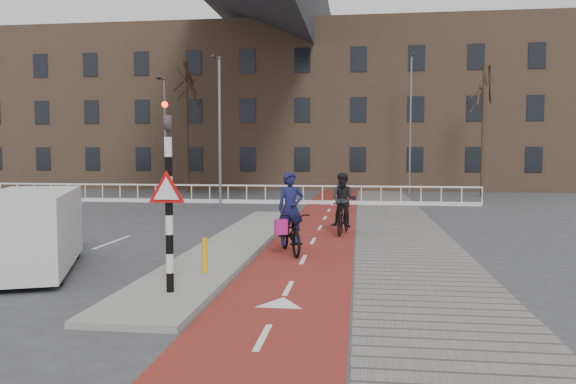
# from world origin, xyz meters

# --- Properties ---
(ground) EXTENTS (120.00, 120.00, 0.00)m
(ground) POSITION_xyz_m (0.00, 0.00, 0.00)
(ground) COLOR #38383A
(ground) RESTS_ON ground
(bike_lane) EXTENTS (2.50, 60.00, 0.01)m
(bike_lane) POSITION_xyz_m (1.50, 10.00, 0.01)
(bike_lane) COLOR maroon
(bike_lane) RESTS_ON ground
(sidewalk) EXTENTS (3.00, 60.00, 0.01)m
(sidewalk) POSITION_xyz_m (4.30, 10.00, 0.01)
(sidewalk) COLOR slate
(sidewalk) RESTS_ON ground
(curb_island) EXTENTS (1.80, 16.00, 0.12)m
(curb_island) POSITION_xyz_m (-0.70, 4.00, 0.06)
(curb_island) COLOR gray
(curb_island) RESTS_ON ground
(traffic_signal) EXTENTS (0.80, 0.80, 3.68)m
(traffic_signal) POSITION_xyz_m (-0.60, -2.02, 1.99)
(traffic_signal) COLOR black
(traffic_signal) RESTS_ON curb_island
(bollard) EXTENTS (0.12, 0.12, 0.76)m
(bollard) POSITION_xyz_m (-0.42, -0.30, 0.50)
(bollard) COLOR #E0AA0C
(bollard) RESTS_ON curb_island
(cyclist_near) EXTENTS (1.43, 2.24, 2.18)m
(cyclist_near) POSITION_xyz_m (1.07, 2.83, 0.74)
(cyclist_near) COLOR black
(cyclist_near) RESTS_ON bike_lane
(cyclist_far) EXTENTS (0.97, 1.96, 2.03)m
(cyclist_far) POSITION_xyz_m (2.38, 6.50, 0.85)
(cyclist_far) COLOR black
(cyclist_far) RESTS_ON bike_lane
(van) EXTENTS (3.16, 4.60, 1.84)m
(van) POSITION_xyz_m (-4.45, -0.24, 0.97)
(van) COLOR silver
(van) RESTS_ON ground
(railing) EXTENTS (28.00, 0.10, 0.99)m
(railing) POSITION_xyz_m (-5.00, 17.00, 0.31)
(railing) COLOR silver
(railing) RESTS_ON ground
(townhouse_row) EXTENTS (46.00, 10.00, 15.90)m
(townhouse_row) POSITION_xyz_m (-3.00, 32.00, 7.81)
(townhouse_row) COLOR #7F6047
(townhouse_row) RESTS_ON ground
(tree_mid) EXTENTS (0.25, 0.25, 8.69)m
(tree_mid) POSITION_xyz_m (-8.56, 24.46, 4.35)
(tree_mid) COLOR #332416
(tree_mid) RESTS_ON ground
(tree_right) EXTENTS (0.22, 0.22, 7.87)m
(tree_right) POSITION_xyz_m (10.27, 23.14, 3.94)
(tree_right) COLOR #332416
(tree_right) RESTS_ON ground
(streetlight_near) EXTENTS (0.12, 0.12, 7.08)m
(streetlight_near) POSITION_xyz_m (-3.55, 13.55, 3.54)
(streetlight_near) COLOR slate
(streetlight_near) RESTS_ON ground
(streetlight_left) EXTENTS (0.12, 0.12, 7.04)m
(streetlight_left) POSITION_xyz_m (-8.53, 20.17, 3.52)
(streetlight_left) COLOR slate
(streetlight_left) RESTS_ON ground
(streetlight_right) EXTENTS (0.12, 0.12, 8.78)m
(streetlight_right) POSITION_xyz_m (6.06, 24.28, 4.39)
(streetlight_right) COLOR slate
(streetlight_right) RESTS_ON ground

